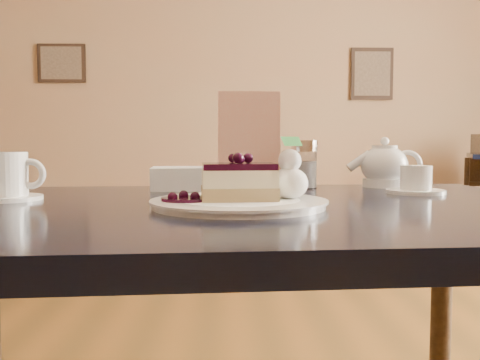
{
  "coord_description": "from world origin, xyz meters",
  "views": [
    {
      "loc": [
        0.22,
        -0.78,
        0.86
      ],
      "look_at": [
        0.24,
        0.02,
        0.81
      ],
      "focal_mm": 40.0,
      "sensor_mm": 36.0,
      "label": 1
    }
  ],
  "objects_px": {
    "coffee_set": "(7,179)",
    "cheesecake_slice": "(239,182)",
    "dessert_plate": "(239,204)",
    "tea_set": "(390,169)",
    "main_table": "(236,249)"
  },
  "relations": [
    {
      "from": "dessert_plate",
      "to": "coffee_set",
      "type": "bearing_deg",
      "value": 163.47
    },
    {
      "from": "dessert_plate",
      "to": "tea_set",
      "type": "height_order",
      "value": "tea_set"
    },
    {
      "from": "dessert_plate",
      "to": "coffee_set",
      "type": "height_order",
      "value": "coffee_set"
    },
    {
      "from": "dessert_plate",
      "to": "cheesecake_slice",
      "type": "height_order",
      "value": "cheesecake_slice"
    },
    {
      "from": "cheesecake_slice",
      "to": "tea_set",
      "type": "bearing_deg",
      "value": 41.43
    },
    {
      "from": "coffee_set",
      "to": "tea_set",
      "type": "relative_size",
      "value": 0.5
    },
    {
      "from": "main_table",
      "to": "tea_set",
      "type": "height_order",
      "value": "tea_set"
    },
    {
      "from": "main_table",
      "to": "dessert_plate",
      "type": "distance_m",
      "value": 0.1
    },
    {
      "from": "dessert_plate",
      "to": "cheesecake_slice",
      "type": "bearing_deg",
      "value": 180.0
    },
    {
      "from": "dessert_plate",
      "to": "coffee_set",
      "type": "distance_m",
      "value": 0.44
    },
    {
      "from": "dessert_plate",
      "to": "coffee_set",
      "type": "relative_size",
      "value": 2.01
    },
    {
      "from": "dessert_plate",
      "to": "tea_set",
      "type": "xyz_separation_m",
      "value": [
        0.36,
        0.36,
        0.04
      ]
    },
    {
      "from": "dessert_plate",
      "to": "tea_set",
      "type": "relative_size",
      "value": 1.0
    },
    {
      "from": "cheesecake_slice",
      "to": "coffee_set",
      "type": "xyz_separation_m",
      "value": [
        -0.42,
        0.13,
        -0.0
      ]
    },
    {
      "from": "coffee_set",
      "to": "cheesecake_slice",
      "type": "bearing_deg",
      "value": -16.53
    }
  ]
}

